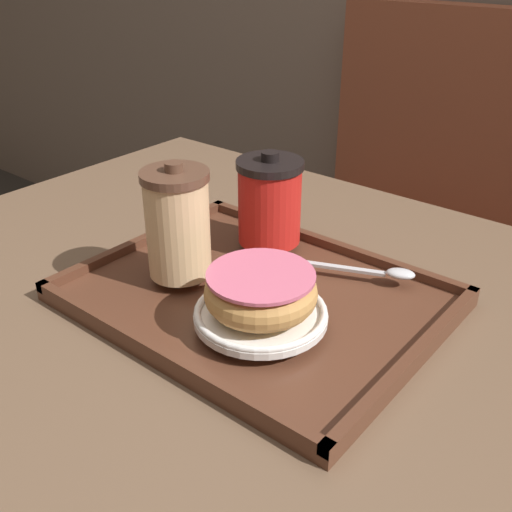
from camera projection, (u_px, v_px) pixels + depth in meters
name	position (u px, v px, depth m)	size (l,w,h in m)	color
cafe_table	(231.00, 403.00, 0.81)	(1.04, 0.86, 0.75)	brown
serving_tray	(256.00, 297.00, 0.72)	(0.42, 0.33, 0.02)	#512D1E
coffee_cup_front	(178.00, 223.00, 0.71)	(0.08, 0.08, 0.14)	#E0B784
coffee_cup_rear	(270.00, 201.00, 0.79)	(0.09, 0.09, 0.13)	red
plate_with_chocolate_donut	(261.00, 313.00, 0.65)	(0.15, 0.15, 0.01)	white
donut_chocolate_glazed	(261.00, 291.00, 0.63)	(0.12, 0.12, 0.04)	tan
spoon	(384.00, 272.00, 0.73)	(0.13, 0.07, 0.01)	silver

